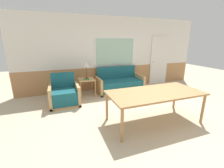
{
  "coord_description": "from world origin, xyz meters",
  "views": [
    {
      "loc": [
        -2.13,
        -2.85,
        1.83
      ],
      "look_at": [
        -0.64,
        1.25,
        0.57
      ],
      "focal_mm": 24.0,
      "sensor_mm": 36.0,
      "label": 1
    }
  ],
  "objects_px": {
    "armchair": "(65,95)",
    "dining_table": "(155,94)",
    "table_lamp": "(86,65)",
    "side_table": "(86,82)",
    "couch": "(120,84)"
  },
  "relations": [
    {
      "from": "armchair",
      "to": "table_lamp",
      "type": "xyz_separation_m",
      "value": [
        0.8,
        0.64,
        0.78
      ]
    },
    {
      "from": "couch",
      "to": "table_lamp",
      "type": "distance_m",
      "value": 1.45
    },
    {
      "from": "table_lamp",
      "to": "armchair",
      "type": "bearing_deg",
      "value": -141.29
    },
    {
      "from": "table_lamp",
      "to": "dining_table",
      "type": "xyz_separation_m",
      "value": [
        1.1,
        -2.39,
        -0.38
      ]
    },
    {
      "from": "side_table",
      "to": "armchair",
      "type": "bearing_deg",
      "value": -144.64
    },
    {
      "from": "armchair",
      "to": "dining_table",
      "type": "bearing_deg",
      "value": -44.88
    },
    {
      "from": "table_lamp",
      "to": "dining_table",
      "type": "distance_m",
      "value": 2.65
    },
    {
      "from": "armchair",
      "to": "side_table",
      "type": "distance_m",
      "value": 0.96
    },
    {
      "from": "table_lamp",
      "to": "dining_table",
      "type": "bearing_deg",
      "value": -65.34
    },
    {
      "from": "armchair",
      "to": "dining_table",
      "type": "relative_size",
      "value": 0.43
    },
    {
      "from": "couch",
      "to": "armchair",
      "type": "relative_size",
      "value": 1.89
    },
    {
      "from": "side_table",
      "to": "table_lamp",
      "type": "height_order",
      "value": "table_lamp"
    },
    {
      "from": "armchair",
      "to": "side_table",
      "type": "bearing_deg",
      "value": 33.22
    },
    {
      "from": "couch",
      "to": "side_table",
      "type": "relative_size",
      "value": 2.94
    },
    {
      "from": "side_table",
      "to": "dining_table",
      "type": "bearing_deg",
      "value": -63.81
    }
  ]
}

